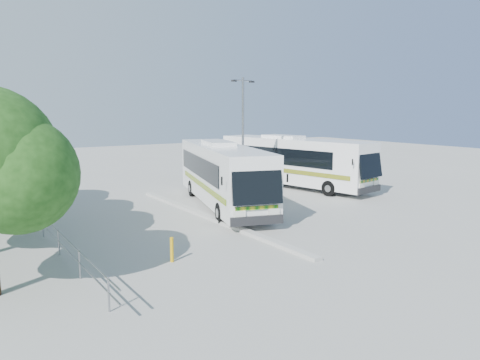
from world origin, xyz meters
TOP-DOWN VIEW (x-y plane):
  - ground at (0.00, 0.00)m, footprint 100.00×100.00m
  - kerb_divider at (-2.30, 2.00)m, footprint 0.40×16.00m
  - railing at (-10.00, 4.00)m, footprint 0.06×22.00m
  - coach_main at (-0.10, 4.36)m, footprint 5.89×12.55m
  - coach_adjacent at (7.50, 7.26)m, footprint 4.65×12.56m
  - lamppost at (2.00, 5.47)m, footprint 1.79×0.49m
  - bollard at (-6.76, -3.09)m, footprint 0.15×0.15m

SIDE VIEW (x-z plane):
  - ground at x=0.00m, z-range 0.00..0.00m
  - kerb_divider at x=-2.30m, z-range 0.00..0.15m
  - bollard at x=-6.76m, z-range 0.00..0.92m
  - railing at x=-10.00m, z-range 0.24..1.24m
  - coach_adjacent at x=7.50m, z-range 0.16..3.58m
  - coach_main at x=-0.10m, z-range 0.16..3.60m
  - lamppost at x=2.00m, z-range 0.38..7.72m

